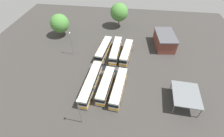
{
  "coord_description": "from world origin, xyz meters",
  "views": [
    {
      "loc": [
        -36.7,
        -5.28,
        34.7
      ],
      "look_at": [
        -0.92,
        -0.52,
        1.48
      ],
      "focal_mm": 26.04,
      "sensor_mm": 36.0,
      "label": 1
    }
  ],
  "objects_px": {
    "bus_row0_slot0": "(119,88)",
    "maintenance_shelter": "(186,94)",
    "bus_row1_slot2": "(104,49)",
    "lamp_post_by_building": "(80,111)",
    "tree_northeast": "(119,12)",
    "bus_row0_slot2": "(91,83)",
    "depot_building": "(165,40)",
    "lamp_post_near_entrance": "(72,43)",
    "bus_row0_slot1": "(106,85)",
    "bus_row1_slot1": "(116,50)",
    "bus_row1_slot0": "(126,52)",
    "tree_north_edge": "(60,23)"
  },
  "relations": [
    {
      "from": "depot_building",
      "to": "lamp_post_by_building",
      "type": "relative_size",
      "value": 1.4
    },
    {
      "from": "lamp_post_near_entrance",
      "to": "tree_northeast",
      "type": "distance_m",
      "value": 25.74
    },
    {
      "from": "tree_north_edge",
      "to": "bus_row1_slot2",
      "type": "bearing_deg",
      "value": -116.78
    },
    {
      "from": "bus_row1_slot2",
      "to": "lamp_post_near_entrance",
      "type": "height_order",
      "value": "lamp_post_near_entrance"
    },
    {
      "from": "bus_row0_slot2",
      "to": "bus_row1_slot2",
      "type": "xyz_separation_m",
      "value": [
        15.98,
        -0.87,
        -0.0
      ]
    },
    {
      "from": "bus_row0_slot2",
      "to": "tree_northeast",
      "type": "distance_m",
      "value": 36.41
    },
    {
      "from": "bus_row1_slot0",
      "to": "maintenance_shelter",
      "type": "xyz_separation_m",
      "value": [
        -17.13,
        -15.69,
        1.51
      ]
    },
    {
      "from": "tree_northeast",
      "to": "tree_north_edge",
      "type": "height_order",
      "value": "tree_northeast"
    },
    {
      "from": "bus_row0_slot0",
      "to": "bus_row1_slot1",
      "type": "distance_m",
      "value": 16.81
    },
    {
      "from": "maintenance_shelter",
      "to": "lamp_post_near_entrance",
      "type": "distance_m",
      "value": 37.49
    },
    {
      "from": "bus_row1_slot0",
      "to": "maintenance_shelter",
      "type": "distance_m",
      "value": 23.28
    },
    {
      "from": "bus_row0_slot1",
      "to": "lamp_post_near_entrance",
      "type": "relative_size",
      "value": 1.41
    },
    {
      "from": "bus_row1_slot2",
      "to": "lamp_post_by_building",
      "type": "relative_size",
      "value": 1.49
    },
    {
      "from": "depot_building",
      "to": "lamp_post_near_entrance",
      "type": "relative_size",
      "value": 1.38
    },
    {
      "from": "bus_row0_slot0",
      "to": "bus_row1_slot0",
      "type": "height_order",
      "value": "same"
    },
    {
      "from": "bus_row1_slot1",
      "to": "maintenance_shelter",
      "type": "xyz_separation_m",
      "value": [
        -17.84,
        -19.38,
        1.51
      ]
    },
    {
      "from": "lamp_post_by_building",
      "to": "tree_northeast",
      "type": "distance_m",
      "value": 46.78
    },
    {
      "from": "maintenance_shelter",
      "to": "tree_north_edge",
      "type": "bearing_deg",
      "value": 57.04
    },
    {
      "from": "lamp_post_near_entrance",
      "to": "tree_north_edge",
      "type": "relative_size",
      "value": 0.95
    },
    {
      "from": "bus_row1_slot1",
      "to": "depot_building",
      "type": "xyz_separation_m",
      "value": [
        7.35,
        -16.95,
        0.67
      ]
    },
    {
      "from": "bus_row1_slot0",
      "to": "maintenance_shelter",
      "type": "height_order",
      "value": "maintenance_shelter"
    },
    {
      "from": "maintenance_shelter",
      "to": "tree_northeast",
      "type": "height_order",
      "value": "tree_northeast"
    },
    {
      "from": "bus_row1_slot0",
      "to": "bus_row1_slot1",
      "type": "xyz_separation_m",
      "value": [
        0.71,
        3.69,
        0.0
      ]
    },
    {
      "from": "bus_row1_slot0",
      "to": "maintenance_shelter",
      "type": "relative_size",
      "value": 1.41
    },
    {
      "from": "bus_row1_slot0",
      "to": "maintenance_shelter",
      "type": "bearing_deg",
      "value": -137.52
    },
    {
      "from": "bus_row0_slot1",
      "to": "tree_north_edge",
      "type": "xyz_separation_m",
      "value": [
        25.61,
        21.93,
        3.55
      ]
    },
    {
      "from": "bus_row1_slot1",
      "to": "tree_northeast",
      "type": "relative_size",
      "value": 1.27
    },
    {
      "from": "maintenance_shelter",
      "to": "lamp_post_by_building",
      "type": "distance_m",
      "value": 25.68
    },
    {
      "from": "bus_row0_slot2",
      "to": "depot_building",
      "type": "height_order",
      "value": "depot_building"
    },
    {
      "from": "bus_row0_slot2",
      "to": "bus_row0_slot0",
      "type": "bearing_deg",
      "value": -95.06
    },
    {
      "from": "bus_row0_slot1",
      "to": "bus_row0_slot2",
      "type": "xyz_separation_m",
      "value": [
        0.2,
        4.11,
        0.0
      ]
    },
    {
      "from": "bus_row0_slot2",
      "to": "maintenance_shelter",
      "type": "relative_size",
      "value": 1.8
    },
    {
      "from": "depot_building",
      "to": "lamp_post_by_building",
      "type": "distance_m",
      "value": 40.34
    },
    {
      "from": "bus_row0_slot1",
      "to": "bus_row1_slot2",
      "type": "distance_m",
      "value": 16.51
    },
    {
      "from": "bus_row0_slot1",
      "to": "depot_building",
      "type": "distance_m",
      "value": 29.46
    },
    {
      "from": "bus_row0_slot2",
      "to": "depot_building",
      "type": "bearing_deg",
      "value": -43.31
    },
    {
      "from": "bus_row0_slot2",
      "to": "maintenance_shelter",
      "type": "height_order",
      "value": "maintenance_shelter"
    },
    {
      "from": "bus_row1_slot0",
      "to": "tree_north_edge",
      "type": "bearing_deg",
      "value": 68.92
    },
    {
      "from": "depot_building",
      "to": "tree_northeast",
      "type": "distance_m",
      "value": 22.28
    },
    {
      "from": "bus_row0_slot0",
      "to": "maintenance_shelter",
      "type": "distance_m",
      "value": 16.78
    },
    {
      "from": "bus_row0_slot1",
      "to": "bus_row0_slot2",
      "type": "distance_m",
      "value": 4.12
    },
    {
      "from": "bus_row0_slot1",
      "to": "lamp_post_by_building",
      "type": "bearing_deg",
      "value": 159.83
    },
    {
      "from": "bus_row0_slot0",
      "to": "maintenance_shelter",
      "type": "bearing_deg",
      "value": -94.3
    },
    {
      "from": "bus_row0_slot0",
      "to": "bus_row0_slot2",
      "type": "bearing_deg",
      "value": 84.94
    },
    {
      "from": "depot_building",
      "to": "lamp_post_near_entrance",
      "type": "bearing_deg",
      "value": 106.29
    },
    {
      "from": "tree_north_edge",
      "to": "lamp_post_by_building",
      "type": "bearing_deg",
      "value": -153.42
    },
    {
      "from": "bus_row1_slot1",
      "to": "tree_north_edge",
      "type": "distance_m",
      "value": 24.95
    },
    {
      "from": "lamp_post_by_building",
      "to": "lamp_post_near_entrance",
      "type": "height_order",
      "value": "lamp_post_near_entrance"
    },
    {
      "from": "depot_building",
      "to": "lamp_post_near_entrance",
      "type": "xyz_separation_m",
      "value": [
        -9.19,
        31.45,
        2.2
      ]
    },
    {
      "from": "lamp_post_near_entrance",
      "to": "bus_row0_slot2",
      "type": "bearing_deg",
      "value": -145.9
    }
  ]
}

